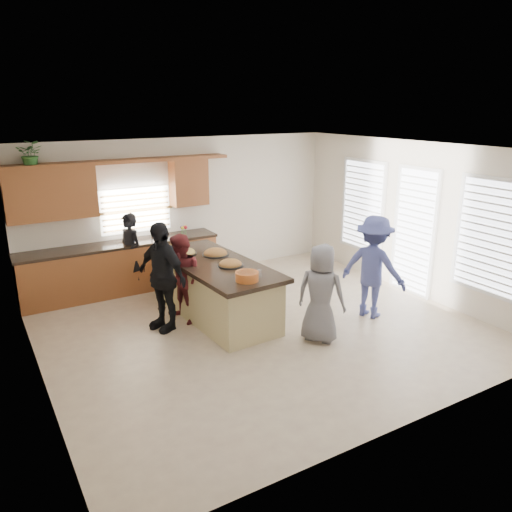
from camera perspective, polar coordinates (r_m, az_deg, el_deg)
floor at (r=8.06m, az=0.55°, el=-8.10°), size 6.50×6.50×0.00m
room_shell at (r=7.45m, az=0.59°, el=5.24°), size 6.52×6.02×2.81m
back_cabinetry at (r=9.60m, az=-15.58°, el=1.23°), size 4.08×0.66×2.46m
right_wall_glazing at (r=9.52m, az=17.87°, el=3.58°), size 0.06×4.00×2.25m
island at (r=8.31m, az=-4.59°, el=-3.98°), size 1.30×2.76×0.95m
platter_front at (r=7.93m, az=-2.94°, el=-0.96°), size 0.41×0.41×0.16m
platter_mid at (r=8.52m, az=-4.65°, el=0.28°), size 0.45×0.45×0.18m
platter_back at (r=8.62m, az=-8.16°, el=0.37°), size 0.41×0.41×0.16m
salad_bowl at (r=7.26m, az=-1.04°, el=-2.28°), size 0.34×0.34×0.13m
clear_cup at (r=7.42m, az=0.36°, el=-1.99°), size 0.08×0.08×0.11m
plate_stack at (r=8.77m, az=-8.04°, el=0.62°), size 0.22×0.22×0.04m
flower_vase at (r=8.96m, az=-8.19°, el=2.27°), size 0.14×0.14×0.41m
potted_plant at (r=9.16m, az=-24.34°, el=10.57°), size 0.51×0.48×0.45m
woman_left_back at (r=9.53m, az=-14.17°, el=0.26°), size 0.52×0.64×1.52m
woman_left_mid at (r=8.06m, az=-8.49°, el=-2.67°), size 0.68×0.81×1.46m
woman_left_front at (r=7.84m, az=-10.73°, el=-2.31°), size 0.74×1.10×1.73m
woman_right_back at (r=8.41m, az=13.25°, el=-1.22°), size 1.02×1.27×1.71m
woman_right_front at (r=7.41m, az=7.44°, el=-4.28°), size 0.81×0.87×1.50m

